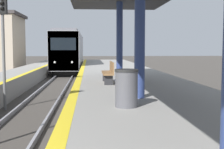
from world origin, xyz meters
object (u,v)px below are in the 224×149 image
object	(u,v)px
signal_mid	(3,28)
trash_bin	(126,88)
bench	(109,72)
train	(70,52)

from	to	relation	value
signal_mid	trash_bin	distance (m)	6.77
signal_mid	bench	bearing A→B (deg)	9.80
train	signal_mid	world-z (taller)	signal_mid
trash_bin	bench	xyz separation A→B (m)	(-0.09, 5.59, 0.01)
signal_mid	bench	world-z (taller)	signal_mid
train	signal_mid	distance (m)	21.94
train	bench	distance (m)	21.36
train	bench	world-z (taller)	train
train	signal_mid	bearing A→B (deg)	-93.25
train	trash_bin	distance (m)	26.91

